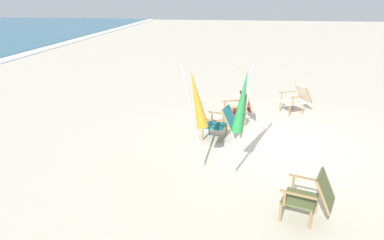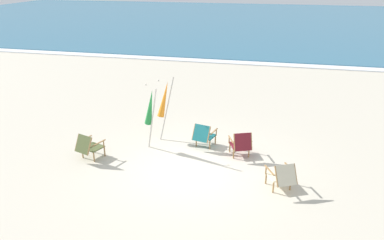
% 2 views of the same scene
% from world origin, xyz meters
% --- Properties ---
extents(ground_plane, '(80.00, 80.00, 0.00)m').
position_xyz_m(ground_plane, '(0.00, 0.00, 0.00)').
color(ground_plane, beige).
extents(beach_chair_mid_center, '(0.78, 0.87, 0.80)m').
position_xyz_m(beach_chair_mid_center, '(-3.06, -0.20, 0.43)').
color(beach_chair_mid_center, '#515B33').
rests_on(beach_chair_mid_center, ground).
extents(beach_chair_front_left, '(0.85, 0.93, 0.79)m').
position_xyz_m(beach_chair_front_left, '(2.45, -0.66, 0.42)').
color(beach_chair_front_left, beige).
rests_on(beach_chair_front_left, ground).
extents(beach_chair_front_right, '(0.78, 0.83, 0.82)m').
position_xyz_m(beach_chair_front_right, '(1.26, 0.94, 0.43)').
color(beach_chair_front_right, maroon).
rests_on(beach_chair_front_right, ground).
extents(beach_chair_far_center, '(0.73, 0.85, 0.79)m').
position_xyz_m(beach_chair_far_center, '(0.06, 1.33, 0.43)').
color(beach_chair_far_center, '#196066').
rests_on(beach_chair_far_center, ground).
extents(umbrella_furled_green, '(0.57, 0.45, 2.08)m').
position_xyz_m(umbrella_furled_green, '(-1.50, 0.87, 1.36)').
color(umbrella_furled_green, '#B7B2A8').
rests_on(umbrella_furled_green, ground).
extents(umbrella_furled_orange, '(0.50, 0.65, 2.05)m').
position_xyz_m(umbrella_furled_orange, '(-1.32, 1.74, 1.34)').
color(umbrella_furled_orange, '#B7B2A8').
rests_on(umbrella_furled_orange, ground).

